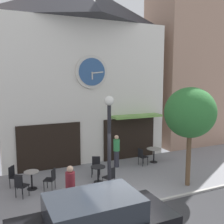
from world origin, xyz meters
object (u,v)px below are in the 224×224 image
object	(u,v)px
cafe_chair_left_end	(20,185)
pedestrian_maroon	(70,189)
street_lamp	(109,147)
cafe_chair_outer	(14,175)
cafe_chair_near_tree	(142,156)
pedestrian_green	(117,151)
cafe_chair_under_awning	(110,176)
cafe_table_rightmost	(154,152)
street_tree	(190,113)
cafe_chair_mid_row	(51,178)
cafe_chair_near_lamp	(96,165)
cafe_table_near_curb	(32,178)
cafe_table_center	(98,172)

from	to	relation	value
cafe_chair_left_end	pedestrian_maroon	distance (m)	2.41
street_lamp	cafe_chair_outer	bearing A→B (deg)	142.72
cafe_chair_left_end	pedestrian_maroon	bearing A→B (deg)	-52.98
cafe_chair_near_tree	pedestrian_green	xyz separation A→B (m)	(-1.30, 0.34, 0.33)
cafe_chair_under_awning	cafe_chair_left_end	size ratio (longest dim) A/B	1.00
cafe_table_rightmost	cafe_chair_under_awning	bearing A→B (deg)	-149.46
street_tree	cafe_chair_left_end	world-z (taller)	street_tree
cafe_chair_near_tree	pedestrian_green	bearing A→B (deg)	165.21
cafe_chair_mid_row	cafe_chair_left_end	xyz separation A→B (m)	(-1.20, -0.19, 0.00)
street_tree	cafe_chair_mid_row	bearing A→B (deg)	161.01
cafe_chair_near_lamp	cafe_chair_outer	bearing A→B (deg)	176.61
street_lamp	cafe_table_near_curb	bearing A→B (deg)	142.98
cafe_table_center	cafe_chair_near_lamp	bearing A→B (deg)	76.11
cafe_chair_near_lamp	cafe_chair_under_awning	bearing A→B (deg)	-88.83
cafe_table_rightmost	cafe_chair_left_end	size ratio (longest dim) A/B	0.88
street_tree	cafe_chair_outer	xyz separation A→B (m)	(-6.78, 2.82, -2.59)
cafe_table_center	cafe_chair_mid_row	xyz separation A→B (m)	(-2.03, 0.02, 0.04)
cafe_table_center	cafe_table_rightmost	distance (m)	3.95
cafe_chair_mid_row	pedestrian_green	xyz separation A→B (m)	(3.62, 1.45, 0.33)
cafe_table_rightmost	street_lamp	bearing A→B (deg)	-144.14
cafe_chair_under_awning	cafe_chair_mid_row	bearing A→B (deg)	160.18
pedestrian_maroon	cafe_chair_near_tree	bearing A→B (deg)	34.29
cafe_table_rightmost	street_tree	bearing A→B (deg)	-96.43
street_tree	pedestrian_green	world-z (taller)	street_tree
cafe_table_rightmost	cafe_chair_near_tree	distance (m)	0.87
street_tree	street_lamp	bearing A→B (deg)	174.60
cafe_chair_near_tree	cafe_chair_near_lamp	xyz separation A→B (m)	(-2.70, -0.36, 0.00)
cafe_table_rightmost	pedestrian_maroon	distance (m)	6.47
cafe_table_rightmost	cafe_chair_mid_row	xyz separation A→B (m)	(-5.77, -1.26, -0.04)
street_lamp	cafe_chair_mid_row	world-z (taller)	street_lamp
cafe_chair_left_end	cafe_chair_mid_row	bearing A→B (deg)	8.76
cafe_chair_mid_row	cafe_chair_left_end	distance (m)	1.22
cafe_table_center	cafe_chair_left_end	bearing A→B (deg)	-177.09
cafe_table_near_curb	cafe_chair_outer	distance (m)	0.83
cafe_table_center	pedestrian_green	bearing A→B (deg)	42.76
cafe_chair_mid_row	cafe_chair_left_end	size ratio (longest dim) A/B	1.00
street_tree	cafe_chair_near_tree	bearing A→B (deg)	99.54
cafe_table_center	pedestrian_maroon	world-z (taller)	pedestrian_maroon
street_lamp	cafe_chair_outer	xyz separation A→B (m)	(-3.27, 2.49, -1.46)
cafe_table_near_curb	cafe_chair_under_awning	size ratio (longest dim) A/B	0.84
cafe_table_center	pedestrian_green	world-z (taller)	pedestrian_green
cafe_table_center	cafe_chair_mid_row	bearing A→B (deg)	179.40
pedestrian_maroon	cafe_chair_under_awning	bearing A→B (deg)	32.35
cafe_table_center	pedestrian_maroon	xyz separation A→B (m)	(-1.80, -2.07, 0.38)
street_lamp	pedestrian_maroon	distance (m)	2.09
street_lamp	cafe_table_center	bearing A→B (deg)	85.16
pedestrian_maroon	pedestrian_green	world-z (taller)	same
cafe_table_near_curb	cafe_table_rightmost	distance (m)	6.53
cafe_chair_left_end	cafe_table_center	bearing A→B (deg)	2.91
cafe_table_center	cafe_chair_near_lamp	distance (m)	0.79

